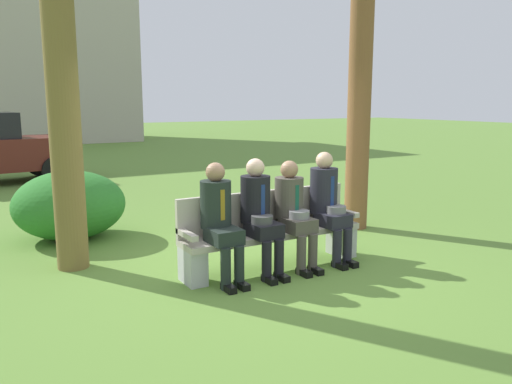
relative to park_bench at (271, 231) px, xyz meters
The scene contains 7 objects.
ground_plane 0.45m from the park_bench, behind, with size 80.00×80.00×0.00m, color olive.
park_bench is the anchor object (origin of this frame).
seated_man_leftmost 0.80m from the park_bench, behind, with size 0.34×0.72×1.30m.
seated_man_centerleft 0.40m from the park_bench, 150.35° to the right, with size 0.34×0.72×1.31m.
seated_man_centerright 0.38m from the park_bench, 31.15° to the right, with size 0.34×0.72×1.26m.
seated_man_rightmost 0.82m from the park_bench, ahead, with size 0.34×0.72×1.34m.
shrub_near_bench 3.11m from the park_bench, 125.12° to the left, with size 1.56×1.43×0.97m, color #2B7629.
Camera 1 is at (-3.04, -5.01, 1.95)m, focal length 36.23 mm.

